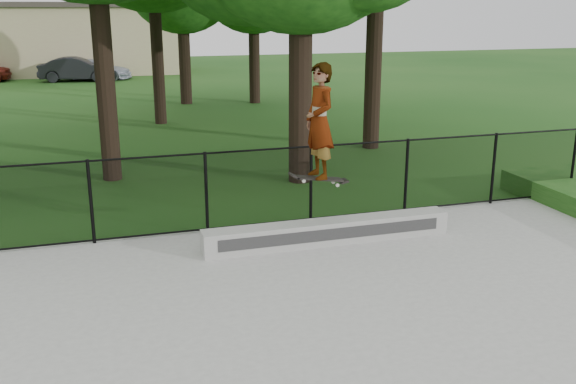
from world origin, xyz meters
The scene contains 6 objects.
grind_ledge centered at (1.91, 4.70, 0.27)m, with size 4.43×0.40×0.41m, color #A7A7A2.
car_b centered at (-2.44, 32.99, 0.67)m, with size 1.42×3.69×1.34m, color black.
car_c centered at (-1.30, 33.87, 0.56)m, with size 1.57×3.54×1.12m, color #ABB1C2.
skater_airborne centered at (1.70, 4.65, 2.20)m, with size 0.84×0.74×2.05m.
chainlink_fence centered at (0.00, 5.90, 0.81)m, with size 16.06×0.06×1.50m.
distant_building centered at (-2.00, 38.00, 2.16)m, with size 12.40×6.40×4.30m.
Camera 1 is at (-1.86, -5.15, 4.03)m, focal length 40.00 mm.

